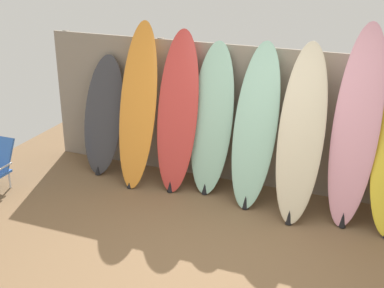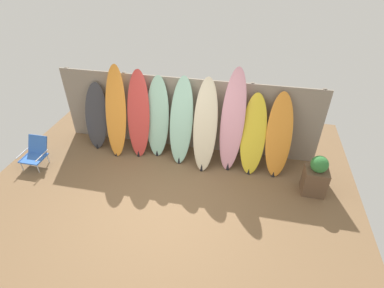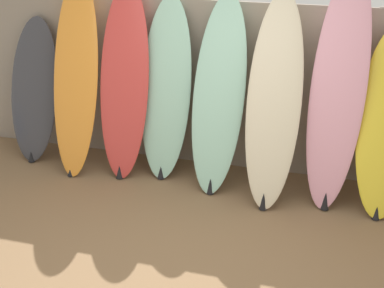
% 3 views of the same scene
% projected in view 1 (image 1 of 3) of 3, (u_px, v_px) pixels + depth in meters
% --- Properties ---
extents(ground, '(7.68, 7.68, 0.00)m').
position_uv_depth(ground, '(208.00, 268.00, 5.25)').
color(ground, brown).
extents(fence_back, '(6.08, 0.11, 1.80)m').
position_uv_depth(fence_back, '(266.00, 119.00, 6.64)').
color(fence_back, gray).
rests_on(fence_back, ground).
extents(surfboard_charcoal_0, '(0.58, 0.54, 1.57)m').
position_uv_depth(surfboard_charcoal_0, '(103.00, 116.00, 7.15)').
color(surfboard_charcoal_0, '#38383D').
rests_on(surfboard_charcoal_0, ground).
extents(surfboard_orange_1, '(0.55, 0.76, 2.05)m').
position_uv_depth(surfboard_orange_1, '(138.00, 106.00, 6.75)').
color(surfboard_orange_1, orange).
rests_on(surfboard_orange_1, ground).
extents(surfboard_red_2, '(0.56, 0.64, 1.98)m').
position_uv_depth(surfboard_red_2, '(177.00, 113.00, 6.62)').
color(surfboard_red_2, '#D13D38').
rests_on(surfboard_red_2, ground).
extents(surfboard_seafoam_3, '(0.53, 0.53, 1.86)m').
position_uv_depth(surfboard_seafoam_3, '(212.00, 120.00, 6.56)').
color(surfboard_seafoam_3, '#9ED6BC').
rests_on(surfboard_seafoam_3, ground).
extents(surfboard_seafoam_4, '(0.55, 0.72, 1.91)m').
position_uv_depth(surfboard_seafoam_4, '(255.00, 127.00, 6.26)').
color(surfboard_seafoam_4, '#9ED6BC').
rests_on(surfboard_seafoam_4, ground).
extents(surfboard_cream_5, '(0.54, 0.84, 1.96)m').
position_uv_depth(surfboard_cream_5, '(301.00, 134.00, 5.96)').
color(surfboard_cream_5, beige).
rests_on(surfboard_cream_5, ground).
extents(surfboard_pink_6, '(0.56, 0.73, 2.20)m').
position_uv_depth(surfboard_pink_6, '(356.00, 128.00, 5.80)').
color(surfboard_pink_6, pink).
rests_on(surfboard_pink_6, ground).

